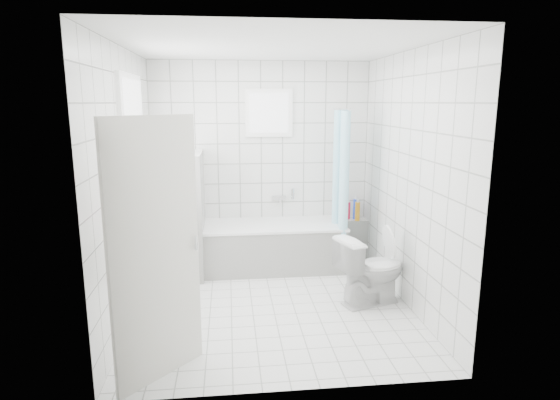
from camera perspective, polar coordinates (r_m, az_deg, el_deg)
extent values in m
plane|color=white|center=(5.03, -0.92, -12.65)|extent=(3.00, 3.00, 0.00)
plane|color=white|center=(4.61, -1.03, 18.25)|extent=(3.00, 3.00, 0.00)
cube|color=white|center=(6.12, -2.29, 4.47)|extent=(2.80, 0.02, 2.60)
cube|color=white|center=(3.19, 1.56, -2.45)|extent=(2.80, 0.02, 2.60)
cube|color=white|center=(4.73, -18.13, 1.68)|extent=(0.02, 3.00, 2.60)
cube|color=white|center=(4.97, 15.32, 2.33)|extent=(0.02, 3.00, 2.60)
cube|color=white|center=(4.97, -17.15, 5.71)|extent=(0.01, 0.90, 1.40)
cube|color=white|center=(6.04, -1.35, 10.56)|extent=(0.50, 0.01, 0.50)
cube|color=white|center=(5.09, -16.15, -2.57)|extent=(0.18, 1.02, 0.08)
cube|color=silver|center=(3.58, -14.89, -6.23)|extent=(0.58, 0.61, 2.00)
cube|color=white|center=(5.99, -0.72, -5.75)|extent=(1.74, 0.75, 0.55)
cube|color=white|center=(5.91, -0.73, -3.06)|extent=(1.76, 0.77, 0.03)
cube|color=white|center=(5.80, -10.04, -1.64)|extent=(0.15, 0.85, 1.50)
cube|color=white|center=(6.42, 8.72, -4.67)|extent=(0.40, 0.24, 0.55)
imported|color=white|center=(5.03, 11.04, -8.34)|extent=(0.82, 0.61, 0.74)
cylinder|color=silver|center=(5.82, 7.48, 10.91)|extent=(0.02, 0.80, 0.02)
cube|color=silver|center=(6.18, -0.12, 0.31)|extent=(0.18, 0.06, 0.06)
imported|color=pink|center=(4.70, -16.88, -1.31)|extent=(0.17, 0.17, 0.32)
imported|color=silver|center=(5.14, -15.97, -0.20)|extent=(0.12, 0.12, 0.31)
imported|color=#E773D5|center=(5.32, -15.64, -0.33)|extent=(0.12, 0.12, 0.21)
cylinder|color=#F8A11A|center=(6.25, 9.42, -1.37)|extent=(0.06, 0.06, 0.25)
cylinder|color=red|center=(6.32, 8.27, -1.28)|extent=(0.06, 0.06, 0.23)
cylinder|color=blue|center=(6.33, 9.18, -1.09)|extent=(0.06, 0.06, 0.27)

